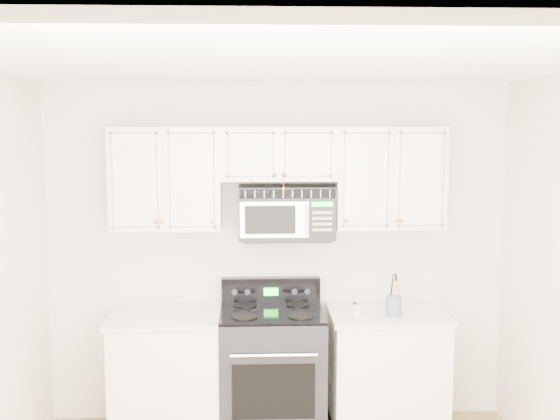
{
  "coord_description": "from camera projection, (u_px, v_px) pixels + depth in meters",
  "views": [
    {
      "loc": [
        -0.2,
        -3.55,
        2.32
      ],
      "look_at": [
        0.0,
        1.3,
        1.69
      ],
      "focal_mm": 45.0,
      "sensor_mm": 36.0,
      "label": 1
    }
  ],
  "objects": [
    {
      "name": "base_cabinet_left",
      "position": [
        171.0,
        379.0,
        5.16
      ],
      "size": [
        0.86,
        0.65,
        0.92
      ],
      "color": "silver",
      "rests_on": "ground"
    },
    {
      "name": "base_cabinet_right",
      "position": [
        386.0,
        376.0,
        5.23
      ],
      "size": [
        0.86,
        0.65,
        0.92
      ],
      "color": "silver",
      "rests_on": "ground"
    },
    {
      "name": "shaker_pepper",
      "position": [
        356.0,
        309.0,
        5.02
      ],
      "size": [
        0.04,
        0.04,
        0.11
      ],
      "color": "silver",
      "rests_on": "base_cabinet_right"
    },
    {
      "name": "shaker_salt",
      "position": [
        358.0,
        309.0,
        5.01
      ],
      "size": [
        0.05,
        0.05,
        0.11
      ],
      "color": "silver",
      "rests_on": "base_cabinet_right"
    },
    {
      "name": "utensil_crock",
      "position": [
        394.0,
        305.0,
        5.04
      ],
      "size": [
        0.11,
        0.11,
        0.3
      ],
      "color": "slate",
      "rests_on": "base_cabinet_right"
    },
    {
      "name": "range",
      "position": [
        272.0,
        370.0,
        5.18
      ],
      "size": [
        0.75,
        0.69,
        1.12
      ],
      "color": "black",
      "rests_on": "ground"
    },
    {
      "name": "microwave",
      "position": [
        286.0,
        212.0,
        5.17
      ],
      "size": [
        0.7,
        0.4,
        0.39
      ],
      "color": "black",
      "rests_on": "ground"
    },
    {
      "name": "room",
      "position": [
        290.0,
        317.0,
        3.65
      ],
      "size": [
        3.51,
        3.51,
        2.61
      ],
      "color": "brown",
      "rests_on": "ground"
    },
    {
      "name": "upper_cabinets",
      "position": [
        278.0,
        173.0,
        5.14
      ],
      "size": [
        2.44,
        0.37,
        0.75
      ],
      "color": "silver",
      "rests_on": "ground"
    }
  ]
}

